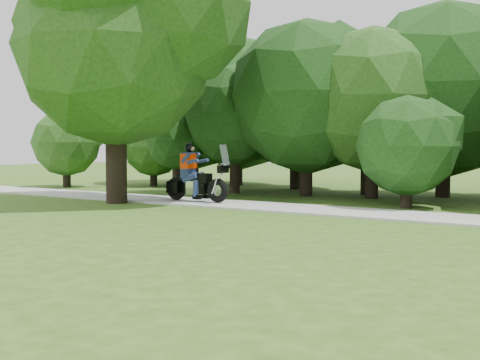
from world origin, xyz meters
The scene contains 4 objects.
ground centered at (0.00, 0.00, 0.00)m, with size 100.00×100.00×0.00m, color #2C4E16.
walkway centered at (0.00, 8.00, 0.03)m, with size 60.00×2.20×0.06m, color #ACACA6.
big_tree_west centered at (-10.54, 6.85, 5.76)m, with size 8.64×6.56×9.96m.
touring_motorcycle centered at (-8.48, 7.94, 0.75)m, with size 2.50×0.71×1.91m.
Camera 1 is at (3.82, -7.39, 1.85)m, focal length 45.00 mm.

